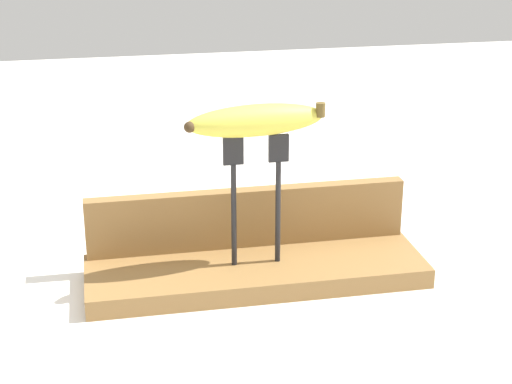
% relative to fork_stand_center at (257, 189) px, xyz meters
% --- Properties ---
extents(ground_plane, '(3.00, 3.00, 0.00)m').
position_rel_fork_stand_center_xyz_m(ground_plane, '(-0.00, 0.00, -0.13)').
color(ground_plane, silver).
extents(wooden_board, '(0.45, 0.14, 0.03)m').
position_rel_fork_stand_center_xyz_m(wooden_board, '(-0.00, 0.00, -0.12)').
color(wooden_board, olive).
rests_on(wooden_board, ground).
extents(board_backstop, '(0.44, 0.02, 0.08)m').
position_rel_fork_stand_center_xyz_m(board_backstop, '(-0.00, 0.06, -0.06)').
color(board_backstop, olive).
rests_on(board_backstop, wooden_board).
extents(fork_stand_center, '(0.08, 0.01, 0.18)m').
position_rel_fork_stand_center_xyz_m(fork_stand_center, '(0.00, 0.00, 0.00)').
color(fork_stand_center, black).
rests_on(fork_stand_center, wooden_board).
extents(banana_raised_center, '(0.18, 0.06, 0.04)m').
position_rel_fork_stand_center_xyz_m(banana_raised_center, '(-0.00, -0.00, 0.09)').
color(banana_raised_center, '#DBD147').
rests_on(banana_raised_center, fork_stand_center).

